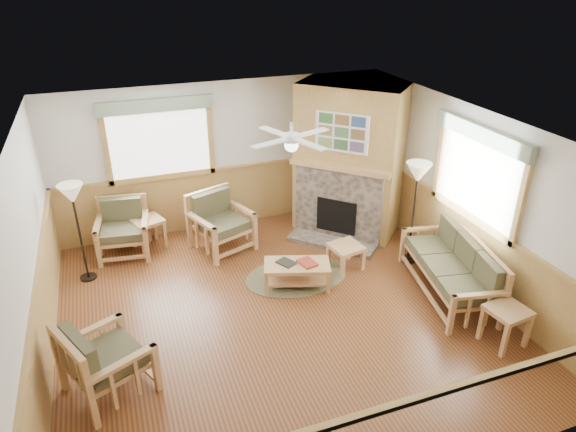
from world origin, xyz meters
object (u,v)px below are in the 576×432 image
object	(u,v)px
end_table_chairs	(149,233)
floor_lamp_left	(80,233)
sofa	(449,267)
floor_lamp_right	(413,213)
armchair_back_right	(221,223)
coffee_table	(297,275)
armchair_back_left	(123,229)
end_table_sofa	(505,326)
footstool	(346,256)
armchair_left	(107,358)

from	to	relation	value
end_table_chairs	floor_lamp_left	size ratio (longest dim) A/B	0.34
sofa	floor_lamp_right	xyz separation A→B (m)	(-0.03, 1.00, 0.43)
floor_lamp_right	armchair_back_right	bearing A→B (deg)	152.65
coffee_table	end_table_chairs	size ratio (longest dim) A/B	1.82
armchair_back_left	floor_lamp_left	xyz separation A→B (m)	(-0.63, -0.58, 0.34)
floor_lamp_left	armchair_back_left	bearing A→B (deg)	42.98
coffee_table	end_table_sofa	bearing A→B (deg)	-27.86
footstool	floor_lamp_right	world-z (taller)	floor_lamp_right
footstool	sofa	bearing A→B (deg)	-45.66
floor_lamp_left	end_table_sofa	bearing A→B (deg)	-34.52
sofa	floor_lamp_left	distance (m)	5.59
armchair_back_right	floor_lamp_right	distance (m)	3.21
sofa	armchair_left	distance (m)	4.88
armchair_left	coffee_table	distance (m)	3.09
coffee_table	end_table_sofa	size ratio (longest dim) A/B	1.83
sofa	end_table_sofa	bearing A→B (deg)	11.76
footstool	floor_lamp_right	distance (m)	1.29
coffee_table	floor_lamp_right	size ratio (longest dim) A/B	0.57
sofa	armchair_back_right	world-z (taller)	armchair_back_right
coffee_table	floor_lamp_right	bearing A→B (deg)	20.50
end_table_chairs	end_table_sofa	xyz separation A→B (m)	(4.05, -4.17, -0.00)
end_table_sofa	coffee_table	bearing A→B (deg)	133.65
armchair_left	floor_lamp_left	xyz separation A→B (m)	(-0.23, 2.60, 0.33)
armchair_back_left	floor_lamp_right	distance (m)	4.82
footstool	armchair_back_right	bearing A→B (deg)	142.82
armchair_back_left	floor_lamp_left	size ratio (longest dim) A/B	0.57
armchair_back_left	end_table_sofa	distance (m)	6.06
sofa	armchair_back_right	distance (m)	3.78
sofa	end_table_chairs	world-z (taller)	sofa
armchair_back_right	armchair_left	world-z (taller)	armchair_back_right
armchair_left	footstool	size ratio (longest dim) A/B	1.99
armchair_back_left	end_table_chairs	xyz separation A→B (m)	(0.41, 0.08, -0.19)
coffee_table	footstool	size ratio (longest dim) A/B	2.08
end_table_chairs	floor_lamp_left	bearing A→B (deg)	-147.41
sofa	armchair_back_left	distance (m)	5.30
footstool	floor_lamp_right	xyz separation A→B (m)	(1.10, -0.15, 0.67)
end_table_chairs	armchair_back_right	bearing A→B (deg)	-21.66
armchair_back_right	end_table_chairs	distance (m)	1.30
sofa	armchair_back_left	size ratio (longest dim) A/B	2.09
floor_lamp_right	end_table_chairs	bearing A→B (deg)	154.28
sofa	armchair_left	bearing A→B (deg)	-74.46
sofa	end_table_chairs	bearing A→B (deg)	-114.22
armchair_back_left	coffee_table	xyz separation A→B (m)	(2.40, -1.93, -0.27)
armchair_back_right	coffee_table	bearing A→B (deg)	-83.25
armchair_back_right	end_table_sofa	bearing A→B (deg)	-73.01
coffee_table	end_table_chairs	world-z (taller)	end_table_chairs
sofa	armchair_back_right	bearing A→B (deg)	-119.03
armchair_back_right	sofa	bearing A→B (deg)	-61.54
coffee_table	floor_lamp_right	world-z (taller)	floor_lamp_right
end_table_sofa	floor_lamp_left	distance (m)	6.20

